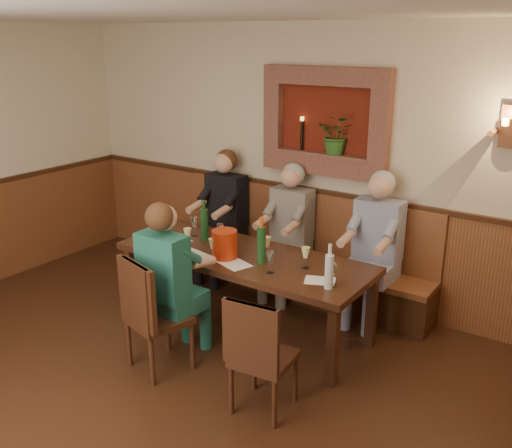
{
  "coord_description": "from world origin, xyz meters",
  "views": [
    {
      "loc": [
        2.86,
        -2.1,
        2.66
      ],
      "look_at": [
        0.1,
        1.9,
        1.05
      ],
      "focal_mm": 40.0,
      "sensor_mm": 36.0,
      "label": 1
    }
  ],
  "objects_px": {
    "dining_table": "(244,262)",
    "water_bottle": "(329,271)",
    "wine_bottle_green_a": "(261,244)",
    "person_bench_mid": "(287,244)",
    "spittoon_bucket": "(225,244)",
    "person_bench_right": "(373,261)",
    "chair_near_left": "(158,337)",
    "person_bench_left": "(222,227)",
    "wine_bottle_green_b": "(204,224)",
    "chair_near_right": "(263,377)",
    "bench": "(296,265)",
    "person_chair_front": "(173,296)"
  },
  "relations": [
    {
      "from": "person_chair_front",
      "to": "chair_near_right",
      "type": "bearing_deg",
      "value": -8.87
    },
    {
      "from": "bench",
      "to": "chair_near_left",
      "type": "distance_m",
      "value": 1.93
    },
    {
      "from": "person_bench_mid",
      "to": "person_bench_right",
      "type": "distance_m",
      "value": 0.96
    },
    {
      "from": "person_chair_front",
      "to": "spittoon_bucket",
      "type": "height_order",
      "value": "person_chair_front"
    },
    {
      "from": "chair_near_left",
      "to": "person_chair_front",
      "type": "distance_m",
      "value": 0.36
    },
    {
      "from": "spittoon_bucket",
      "to": "person_bench_left",
      "type": "bearing_deg",
      "value": 129.09
    },
    {
      "from": "dining_table",
      "to": "wine_bottle_green_a",
      "type": "xyz_separation_m",
      "value": [
        0.24,
        -0.07,
        0.25
      ]
    },
    {
      "from": "dining_table",
      "to": "wine_bottle_green_a",
      "type": "height_order",
      "value": "wine_bottle_green_a"
    },
    {
      "from": "bench",
      "to": "wine_bottle_green_a",
      "type": "xyz_separation_m",
      "value": [
        0.24,
        -1.02,
        0.6
      ]
    },
    {
      "from": "spittoon_bucket",
      "to": "wine_bottle_green_a",
      "type": "relative_size",
      "value": 0.62
    },
    {
      "from": "chair_near_right",
      "to": "person_bench_left",
      "type": "bearing_deg",
      "value": 128.23
    },
    {
      "from": "bench",
      "to": "wine_bottle_green_a",
      "type": "distance_m",
      "value": 1.2
    },
    {
      "from": "dining_table",
      "to": "person_bench_right",
      "type": "xyz_separation_m",
      "value": [
        0.91,
        0.84,
        -0.06
      ]
    },
    {
      "from": "wine_bottle_green_a",
      "to": "chair_near_left",
      "type": "bearing_deg",
      "value": -115.37
    },
    {
      "from": "chair_near_right",
      "to": "person_bench_left",
      "type": "distance_m",
      "value": 2.51
    },
    {
      "from": "chair_near_left",
      "to": "wine_bottle_green_a",
      "type": "xyz_separation_m",
      "value": [
        0.43,
        0.9,
        0.63
      ]
    },
    {
      "from": "dining_table",
      "to": "person_bench_mid",
      "type": "distance_m",
      "value": 0.84
    },
    {
      "from": "wine_bottle_green_a",
      "to": "person_bench_mid",
      "type": "bearing_deg",
      "value": 107.78
    },
    {
      "from": "wine_bottle_green_b",
      "to": "water_bottle",
      "type": "distance_m",
      "value": 1.57
    },
    {
      "from": "dining_table",
      "to": "bench",
      "type": "bearing_deg",
      "value": 90.0
    },
    {
      "from": "chair_near_left",
      "to": "wine_bottle_green_b",
      "type": "distance_m",
      "value": 1.3
    },
    {
      "from": "person_bench_mid",
      "to": "person_bench_right",
      "type": "bearing_deg",
      "value": -0.09
    },
    {
      "from": "person_bench_left",
      "to": "person_bench_mid",
      "type": "height_order",
      "value": "person_bench_left"
    },
    {
      "from": "dining_table",
      "to": "chair_near_left",
      "type": "xyz_separation_m",
      "value": [
        -0.18,
        -0.97,
        -0.38
      ]
    },
    {
      "from": "bench",
      "to": "person_bench_right",
      "type": "distance_m",
      "value": 0.96
    },
    {
      "from": "person_bench_right",
      "to": "chair_near_left",
      "type": "bearing_deg",
      "value": -121.16
    },
    {
      "from": "person_chair_front",
      "to": "spittoon_bucket",
      "type": "relative_size",
      "value": 5.49
    },
    {
      "from": "dining_table",
      "to": "spittoon_bucket",
      "type": "relative_size",
      "value": 9.23
    },
    {
      "from": "chair_near_left",
      "to": "water_bottle",
      "type": "relative_size",
      "value": 2.69
    },
    {
      "from": "person_bench_left",
      "to": "wine_bottle_green_b",
      "type": "distance_m",
      "value": 0.87
    },
    {
      "from": "dining_table",
      "to": "person_bench_right",
      "type": "bearing_deg",
      "value": 42.56
    },
    {
      "from": "person_chair_front",
      "to": "water_bottle",
      "type": "height_order",
      "value": "person_chair_front"
    },
    {
      "from": "bench",
      "to": "person_bench_left",
      "type": "bearing_deg",
      "value": -173.25
    },
    {
      "from": "dining_table",
      "to": "water_bottle",
      "type": "xyz_separation_m",
      "value": [
        0.98,
        -0.22,
        0.23
      ]
    },
    {
      "from": "chair_near_right",
      "to": "person_bench_left",
      "type": "height_order",
      "value": "person_bench_left"
    },
    {
      "from": "dining_table",
      "to": "person_bench_right",
      "type": "relative_size",
      "value": 1.62
    },
    {
      "from": "water_bottle",
      "to": "wine_bottle_green_a",
      "type": "bearing_deg",
      "value": 169.03
    },
    {
      "from": "person_chair_front",
      "to": "spittoon_bucket",
      "type": "distance_m",
      "value": 0.68
    },
    {
      "from": "person_bench_left",
      "to": "person_bench_right",
      "type": "xyz_separation_m",
      "value": [
        1.82,
        -0.0,
        0.0
      ]
    },
    {
      "from": "spittoon_bucket",
      "to": "water_bottle",
      "type": "xyz_separation_m",
      "value": [
        1.08,
        -0.05,
        0.02
      ]
    },
    {
      "from": "wine_bottle_green_b",
      "to": "water_bottle",
      "type": "height_order",
      "value": "wine_bottle_green_b"
    },
    {
      "from": "chair_near_right",
      "to": "water_bottle",
      "type": "relative_size",
      "value": 2.49
    },
    {
      "from": "person_bench_left",
      "to": "wine_bottle_green_b",
      "type": "height_order",
      "value": "person_bench_left"
    },
    {
      "from": "wine_bottle_green_b",
      "to": "person_chair_front",
      "type": "bearing_deg",
      "value": -67.16
    },
    {
      "from": "bench",
      "to": "person_chair_front",
      "type": "distance_m",
      "value": 1.75
    },
    {
      "from": "bench",
      "to": "wine_bottle_green_b",
      "type": "bearing_deg",
      "value": -123.15
    },
    {
      "from": "chair_near_left",
      "to": "wine_bottle_green_b",
      "type": "height_order",
      "value": "wine_bottle_green_b"
    },
    {
      "from": "dining_table",
      "to": "chair_near_left",
      "type": "distance_m",
      "value": 1.06
    },
    {
      "from": "person_chair_front",
      "to": "water_bottle",
      "type": "bearing_deg",
      "value": 25.74
    },
    {
      "from": "person_bench_left",
      "to": "chair_near_right",
      "type": "bearing_deg",
      "value": -45.41
    }
  ]
}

